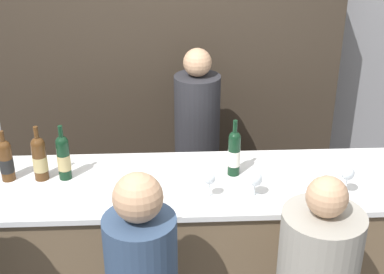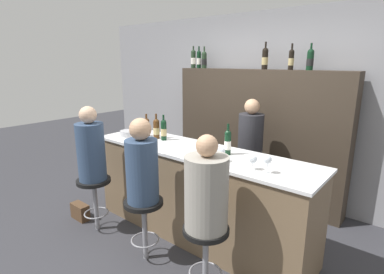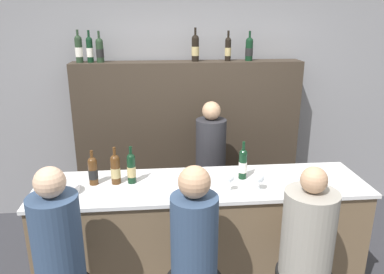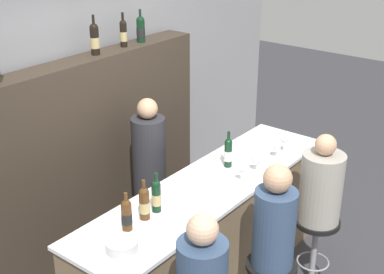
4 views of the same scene
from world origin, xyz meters
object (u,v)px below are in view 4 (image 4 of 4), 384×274
(wine_bottle_counter_0, at_px, (127,214))
(wine_bottle_backbar_3, at_px, (95,39))
(bartender, at_px, (150,180))
(wine_bottle_counter_1, at_px, (144,203))
(wine_bottle_counter_2, at_px, (156,195))
(guest_seated_right, at_px, (321,185))
(metal_bowl, at_px, (122,245))
(wine_bottle_backbar_5, at_px, (141,29))
(wine_glass_2, at_px, (277,147))
(guest_seated_middle, at_px, (275,223))
(wine_glass_0, at_px, (241,170))
(bar_stool_right, at_px, (316,233))
(wine_bottle_counter_3, at_px, (228,152))
(wine_bottle_backbar_4, at_px, (123,33))
(wine_glass_1, at_px, (256,160))
(wine_glass_3, at_px, (284,140))

(wine_bottle_counter_0, relative_size, wine_bottle_backbar_3, 0.81)
(wine_bottle_backbar_3, bearing_deg, bartender, -77.38)
(wine_bottle_counter_1, bearing_deg, wine_bottle_counter_2, 0.00)
(guest_seated_right, bearing_deg, metal_bowl, 160.62)
(metal_bowl, bearing_deg, wine_bottle_counter_0, 35.93)
(wine_bottle_backbar_5, distance_m, metal_bowl, 2.39)
(wine_glass_2, bearing_deg, guest_seated_middle, -150.53)
(wine_glass_0, relative_size, bar_stool_right, 0.22)
(wine_bottle_counter_3, relative_size, bartender, 0.21)
(wine_bottle_backbar_4, bearing_deg, wine_bottle_counter_3, -93.97)
(wine_bottle_backbar_3, bearing_deg, wine_glass_0, -85.56)
(wine_bottle_backbar_3, bearing_deg, guest_seated_right, -74.62)
(wine_glass_1, bearing_deg, wine_bottle_counter_1, 168.29)
(wine_bottle_backbar_3, relative_size, guest_seated_middle, 0.43)
(wine_glass_3, bearing_deg, wine_bottle_backbar_3, 118.60)
(wine_bottle_backbar_4, height_order, bartender, wine_bottle_backbar_4)
(wine_bottle_counter_3, relative_size, wine_bottle_backbar_4, 1.01)
(wine_bottle_backbar_4, distance_m, wine_bottle_backbar_5, 0.23)
(wine_bottle_backbar_5, bearing_deg, guest_seated_right, -91.09)
(wine_bottle_counter_0, xyz_separation_m, wine_bottle_counter_3, (1.21, -0.00, 0.01))
(wine_glass_1, xyz_separation_m, metal_bowl, (-1.47, 0.09, -0.06))
(wine_bottle_counter_0, bearing_deg, wine_bottle_backbar_4, 44.16)
(wine_glass_2, bearing_deg, wine_glass_0, 180.00)
(guest_seated_middle, bearing_deg, metal_bowl, 147.44)
(wine_glass_0, distance_m, guest_seated_right, 0.68)
(wine_bottle_backbar_4, xyz_separation_m, wine_glass_0, (-0.24, -1.48, -0.84))
(wine_bottle_counter_0, height_order, wine_glass_2, wine_bottle_counter_0)
(wine_bottle_counter_3, height_order, metal_bowl, wine_bottle_counter_3)
(wine_bottle_counter_1, height_order, wine_glass_2, wine_bottle_counter_1)
(wine_bottle_counter_2, distance_m, wine_bottle_backbar_4, 1.79)
(wine_bottle_counter_2, height_order, wine_glass_0, wine_bottle_counter_2)
(wine_bottle_counter_1, distance_m, wine_bottle_counter_3, 1.03)
(wine_glass_1, bearing_deg, wine_bottle_counter_0, 169.86)
(wine_bottle_counter_3, distance_m, guest_seated_right, 0.80)
(wine_bottle_counter_1, bearing_deg, wine_bottle_counter_0, 180.00)
(wine_glass_0, bearing_deg, wine_bottle_counter_0, 167.74)
(wine_bottle_counter_1, height_order, wine_glass_3, wine_bottle_counter_1)
(wine_bottle_counter_0, xyz_separation_m, wine_glass_3, (1.75, -0.23, -0.01))
(wine_bottle_counter_1, height_order, bar_stool_right, wine_bottle_counter_1)
(wine_bottle_counter_2, height_order, metal_bowl, wine_bottle_counter_2)
(wine_glass_1, xyz_separation_m, wine_glass_2, (0.33, 0.00, -0.00))
(wine_glass_0, xyz_separation_m, guest_seated_middle, (-0.32, -0.50, -0.13))
(guest_seated_middle, bearing_deg, wine_glass_1, 42.11)
(wine_glass_2, relative_size, metal_bowl, 0.62)
(wine_glass_0, bearing_deg, wine_bottle_backbar_3, 94.44)
(wine_glass_2, bearing_deg, wine_glass_1, -180.00)
(wine_bottle_counter_1, distance_m, wine_bottle_backbar_4, 1.87)
(wine_bottle_counter_1, distance_m, bartender, 1.24)
(guest_seated_middle, relative_size, guest_seated_right, 1.05)
(wine_bottle_backbar_5, relative_size, guest_seated_middle, 0.39)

